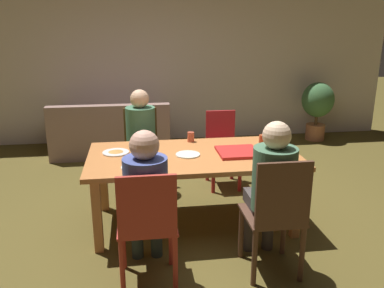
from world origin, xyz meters
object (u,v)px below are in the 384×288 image
(chair_1, at_px, (147,223))
(plate_1, at_px, (116,152))
(dining_table, at_px, (193,162))
(person_2, at_px, (271,182))
(chair_0, at_px, (141,146))
(potted_plant, at_px, (318,104))
(plate_2, at_px, (188,155))
(couch, at_px, (111,135))
(plate_0, at_px, (135,167))
(drinking_glass_2, at_px, (292,153))
(drinking_glass_1, at_px, (262,141))
(pizza_box_0, at_px, (238,152))
(drinking_glass_0, at_px, (191,137))
(chair_3, at_px, (222,146))
(chair_2, at_px, (276,214))
(person_1, at_px, (146,192))
(person_0, at_px, (141,133))

(chair_1, relative_size, plate_1, 3.71)
(dining_table, height_order, person_2, person_2)
(chair_0, height_order, potted_plant, potted_plant)
(plate_2, height_order, couch, couch)
(plate_0, distance_m, drinking_glass_2, 1.42)
(drinking_glass_1, distance_m, potted_plant, 3.09)
(potted_plant, bearing_deg, person_2, -119.76)
(pizza_box_0, height_order, drinking_glass_0, drinking_glass_0)
(person_2, distance_m, potted_plant, 4.02)
(chair_3, height_order, drinking_glass_0, chair_3)
(plate_2, xyz_separation_m, drinking_glass_0, (0.09, 0.45, 0.05))
(plate_0, bearing_deg, person_2, -26.30)
(chair_3, distance_m, pizza_box_0, 1.05)
(chair_1, height_order, person_2, person_2)
(plate_2, relative_size, drinking_glass_0, 2.27)
(plate_0, bearing_deg, couch, 97.48)
(pizza_box_0, xyz_separation_m, drinking_glass_0, (-0.39, 0.46, 0.04))
(chair_2, bearing_deg, plate_1, 137.98)
(chair_0, xyz_separation_m, plate_1, (-0.26, -0.86, 0.22))
(chair_0, relative_size, chair_3, 1.07)
(drinking_glass_0, bearing_deg, plate_0, -129.13)
(chair_1, xyz_separation_m, person_1, (0.00, 0.15, 0.18))
(chair_3, height_order, plate_0, chair_3)
(chair_2, xyz_separation_m, drinking_glass_0, (-0.46, 1.40, 0.23))
(plate_1, relative_size, couch, 0.15)
(person_1, bearing_deg, drinking_glass_0, 67.51)
(person_1, distance_m, drinking_glass_1, 1.54)
(dining_table, relative_size, potted_plant, 2.05)
(dining_table, height_order, pizza_box_0, pizza_box_0)
(dining_table, height_order, person_0, person_0)
(plate_0, bearing_deg, chair_2, -32.50)
(chair_2, relative_size, drinking_glass_2, 7.27)
(dining_table, xyz_separation_m, chair_1, (-0.48, -0.98, -0.11))
(person_0, relative_size, drinking_glass_1, 9.63)
(pizza_box_0, distance_m, plate_0, 1.02)
(person_2, distance_m, drinking_glass_0, 1.33)
(drinking_glass_1, bearing_deg, plate_2, -168.71)
(person_2, relative_size, pizza_box_0, 3.22)
(person_2, xyz_separation_m, pizza_box_0, (-0.07, 0.78, 0.00))
(person_2, height_order, chair_3, person_2)
(chair_1, bearing_deg, potted_plant, 50.77)
(plate_1, bearing_deg, drinking_glass_1, -0.32)
(plate_2, relative_size, drinking_glass_2, 1.70)
(dining_table, bearing_deg, chair_3, 62.89)
(potted_plant, bearing_deg, chair_2, -118.73)
(chair_1, distance_m, drinking_glass_1, 1.66)
(plate_2, xyz_separation_m, couch, (-0.86, 2.45, -0.45))
(chair_0, height_order, pizza_box_0, chair_0)
(pizza_box_0, height_order, drinking_glass_2, drinking_glass_2)
(chair_3, relative_size, pizza_box_0, 2.33)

